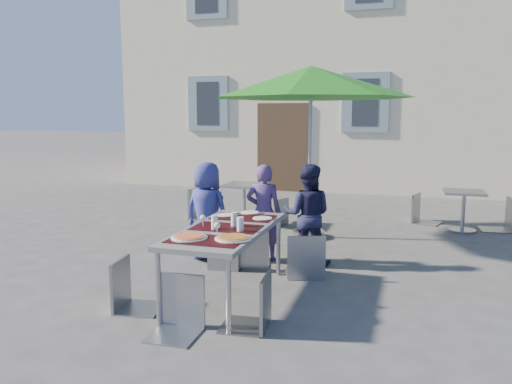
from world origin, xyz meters
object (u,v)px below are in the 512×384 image
(child_2, at_px, (307,215))
(chair_1, at_px, (253,226))
(chair_2, at_px, (306,229))
(child_1, at_px, (264,212))
(patio_umbrella, at_px, (311,83))
(child_0, at_px, (207,211))
(cafe_table_0, at_px, (244,197))
(chair_3, at_px, (129,254))
(bg_chair_l_0, at_px, (200,185))
(bg_chair_l_1, at_px, (423,191))
(dining_table, at_px, (226,233))
(chair_4, at_px, (255,269))
(pizza_near_right, at_px, (233,238))
(chair_0, at_px, (225,228))
(chair_5, at_px, (177,271))
(bg_chair_r_1, at_px, (504,194))
(pizza_near_left, at_px, (189,237))
(cafe_table_1, at_px, (464,205))
(bg_chair_r_0, at_px, (277,196))

(child_2, xyz_separation_m, chair_1, (-0.62, -0.33, -0.11))
(child_2, xyz_separation_m, chair_2, (0.09, -0.53, -0.06))
(child_1, height_order, patio_umbrella, patio_umbrella)
(child_0, height_order, cafe_table_0, child_0)
(cafe_table_0, bearing_deg, chair_3, -88.15)
(chair_1, relative_size, bg_chair_l_0, 0.87)
(patio_umbrella, distance_m, bg_chair_l_1, 3.00)
(chair_3, xyz_separation_m, bg_chair_l_0, (-1.11, 4.29, 0.07))
(chair_1, bearing_deg, cafe_table_0, 111.06)
(dining_table, bearing_deg, chair_1, 92.34)
(chair_3, bearing_deg, chair_4, -3.08)
(pizza_near_right, bearing_deg, chair_3, -172.12)
(chair_2, height_order, bg_chair_l_0, bg_chair_l_0)
(child_2, distance_m, chair_2, 0.55)
(chair_3, distance_m, patio_umbrella, 4.04)
(chair_0, height_order, chair_5, chair_5)
(child_0, bearing_deg, chair_0, 148.44)
(chair_4, bearing_deg, chair_5, -156.92)
(chair_1, relative_size, bg_chair_r_1, 0.88)
(chair_2, bearing_deg, bg_chair_l_1, 69.12)
(pizza_near_left, xyz_separation_m, cafe_table_1, (2.86, 4.50, -0.33))
(chair_1, relative_size, chair_3, 0.97)
(child_0, distance_m, bg_chair_l_1, 4.28)
(pizza_near_left, bearing_deg, child_1, 85.49)
(pizza_near_right, xyz_separation_m, cafe_table_1, (2.45, 4.41, -0.33))
(chair_2, relative_size, chair_3, 1.05)
(pizza_near_right, xyz_separation_m, chair_1, (-0.28, 1.53, -0.23))
(chair_0, xyz_separation_m, chair_3, (-0.44, -1.50, 0.04))
(child_2, distance_m, chair_1, 0.71)
(bg_chair_l_1, bearing_deg, chair_2, -110.88)
(child_1, relative_size, chair_1, 1.39)
(patio_umbrella, bearing_deg, child_2, -79.80)
(pizza_near_left, height_order, child_2, child_2)
(patio_umbrella, relative_size, cafe_table_0, 4.22)
(cafe_table_0, distance_m, cafe_table_1, 3.66)
(cafe_table_0, relative_size, bg_chair_r_0, 0.81)
(dining_table, distance_m, bg_chair_r_0, 3.54)
(child_2, bearing_deg, cafe_table_1, -134.83)
(dining_table, relative_size, patio_umbrella, 0.60)
(bg_chair_r_0, xyz_separation_m, bg_chair_l_1, (2.42, 0.97, 0.05))
(chair_2, height_order, bg_chair_r_1, bg_chair_r_1)
(chair_0, xyz_separation_m, patio_umbrella, (0.68, 1.93, 1.87))
(child_1, height_order, chair_4, child_1)
(dining_table, relative_size, chair_5, 1.94)
(dining_table, xyz_separation_m, chair_3, (-0.80, -0.60, -0.14))
(pizza_near_right, height_order, chair_5, chair_5)
(chair_0, xyz_separation_m, chair_4, (0.88, -1.57, 0.03))
(pizza_near_right, distance_m, bg_chair_r_0, 4.02)
(chair_4, height_order, chair_5, chair_5)
(cafe_table_1, bearing_deg, chair_2, -123.14)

